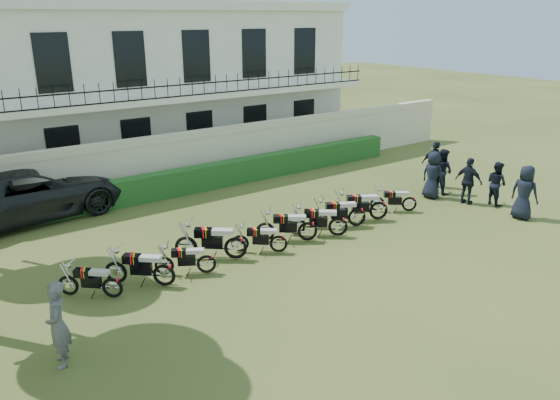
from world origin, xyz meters
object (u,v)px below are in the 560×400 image
(motorcycle_1, at_px, (164,270))
(suv, at_px, (29,193))
(motorcycle_3, at_px, (235,243))
(officer_3, at_px, (433,175))
(motorcycle_8, at_px, (379,206))
(officer_1, at_px, (496,183))
(motorcycle_4, at_px, (279,240))
(officer_4, at_px, (442,171))
(motorcycle_5, at_px, (308,227))
(motorcycle_9, at_px, (410,201))
(officer_5, at_px, (435,165))
(motorcycle_7, at_px, (357,213))
(officer_2, at_px, (469,181))
(motorcycle_2, at_px, (206,260))
(motorcycle_0, at_px, (112,283))
(motorcycle_6, at_px, (338,222))
(inspector, at_px, (58,325))
(officer_0, at_px, (525,192))

(motorcycle_1, relative_size, suv, 0.23)
(motorcycle_3, height_order, officer_3, officer_3)
(motorcycle_8, relative_size, officer_1, 1.10)
(motorcycle_4, height_order, officer_4, officer_4)
(motorcycle_5, relative_size, motorcycle_9, 1.17)
(motorcycle_9, relative_size, officer_3, 0.77)
(officer_3, distance_m, officer_5, 1.52)
(motorcycle_7, height_order, officer_2, officer_2)
(officer_2, xyz_separation_m, officer_4, (0.29, 1.45, 0.01))
(motorcycle_2, relative_size, officer_2, 0.83)
(motorcycle_0, relative_size, motorcycle_7, 0.75)
(motorcycle_1, height_order, officer_5, officer_5)
(motorcycle_6, distance_m, inspector, 9.30)
(officer_1, bearing_deg, motorcycle_4, 94.38)
(motorcycle_6, height_order, motorcycle_7, motorcycle_6)
(officer_2, bearing_deg, officer_1, -138.23)
(motorcycle_3, xyz_separation_m, motorcycle_7, (4.70, -0.14, -0.04))
(motorcycle_2, height_order, officer_2, officer_2)
(officer_1, bearing_deg, inspector, 104.13)
(motorcycle_4, relative_size, motorcycle_8, 0.77)
(motorcycle_1, bearing_deg, officer_3, -43.52)
(officer_4, distance_m, officer_5, 0.81)
(motorcycle_2, bearing_deg, officer_1, -65.14)
(motorcycle_0, bearing_deg, officer_3, -45.57)
(motorcycle_5, bearing_deg, motorcycle_4, 133.15)
(officer_2, bearing_deg, motorcycle_1, 77.58)
(motorcycle_9, bearing_deg, motorcycle_2, 126.90)
(motorcycle_3, relative_size, officer_2, 0.97)
(motorcycle_7, bearing_deg, motorcycle_8, -61.21)
(motorcycle_1, xyz_separation_m, motorcycle_7, (7.10, 0.21, 0.00))
(motorcycle_2, xyz_separation_m, motorcycle_9, (8.40, 0.14, 0.00))
(motorcycle_3, distance_m, officer_1, 10.63)
(motorcycle_6, bearing_deg, officer_4, -41.04)
(motorcycle_0, relative_size, motorcycle_9, 0.93)
(motorcycle_3, xyz_separation_m, officer_2, (9.71, -0.85, 0.36))
(motorcycle_9, height_order, officer_2, officer_2)
(motorcycle_6, distance_m, officer_2, 6.14)
(inspector, bearing_deg, officer_3, 114.31)
(motorcycle_7, relative_size, officer_0, 0.91)
(motorcycle_8, bearing_deg, motorcycle_1, 122.07)
(motorcycle_8, bearing_deg, officer_1, -75.32)
(officer_3, bearing_deg, motorcycle_8, 92.84)
(suv, distance_m, officer_5, 15.60)
(motorcycle_6, relative_size, inspector, 0.85)
(motorcycle_4, xyz_separation_m, suv, (-5.32, 7.55, 0.48))
(suv, bearing_deg, officer_3, -124.46)
(motorcycle_3, relative_size, officer_1, 1.04)
(motorcycle_9, height_order, suv, suv)
(officer_1, bearing_deg, officer_4, 25.55)
(motorcycle_7, height_order, suv, suv)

